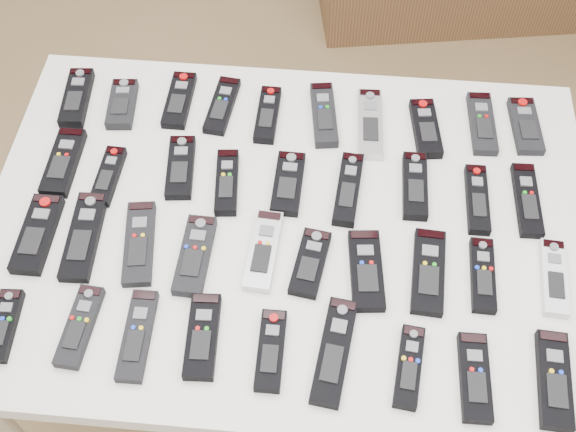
# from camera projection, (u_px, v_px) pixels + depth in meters

# --- Properties ---
(ground) EXTENTS (4.00, 4.00, 0.00)m
(ground) POSITION_uv_depth(u_px,v_px,m) (313.00, 401.00, 2.06)
(ground) COLOR olive
(ground) RESTS_ON ground
(table) EXTENTS (1.25, 0.88, 0.78)m
(table) POSITION_uv_depth(u_px,v_px,m) (288.00, 237.00, 1.52)
(table) COLOR white
(table) RESTS_ON ground
(remote_0) EXTENTS (0.07, 0.17, 0.02)m
(remote_0) POSITION_uv_depth(u_px,v_px,m) (77.00, 98.00, 1.66)
(remote_0) COLOR black
(remote_0) RESTS_ON table
(remote_1) EXTENTS (0.07, 0.14, 0.02)m
(remote_1) POSITION_uv_depth(u_px,v_px,m) (122.00, 104.00, 1.65)
(remote_1) COLOR black
(remote_1) RESTS_ON table
(remote_2) EXTENTS (0.06, 0.16, 0.02)m
(remote_2) POSITION_uv_depth(u_px,v_px,m) (179.00, 100.00, 1.66)
(remote_2) COLOR black
(remote_2) RESTS_ON table
(remote_3) EXTENTS (0.07, 0.17, 0.02)m
(remote_3) POSITION_uv_depth(u_px,v_px,m) (222.00, 106.00, 1.65)
(remote_3) COLOR black
(remote_3) RESTS_ON table
(remote_4) EXTENTS (0.05, 0.16, 0.02)m
(remote_4) POSITION_uv_depth(u_px,v_px,m) (268.00, 115.00, 1.63)
(remote_4) COLOR black
(remote_4) RESTS_ON table
(remote_5) EXTENTS (0.08, 0.19, 0.02)m
(remote_5) POSITION_uv_depth(u_px,v_px,m) (324.00, 115.00, 1.63)
(remote_5) COLOR black
(remote_5) RESTS_ON table
(remote_6) EXTENTS (0.06, 0.20, 0.02)m
(remote_6) POSITION_uv_depth(u_px,v_px,m) (370.00, 124.00, 1.61)
(remote_6) COLOR #B7B7BC
(remote_6) RESTS_ON table
(remote_7) EXTENTS (0.07, 0.17, 0.02)m
(remote_7) POSITION_uv_depth(u_px,v_px,m) (426.00, 128.00, 1.60)
(remote_7) COLOR black
(remote_7) RESTS_ON table
(remote_8) EXTENTS (0.06, 0.18, 0.02)m
(remote_8) POSITION_uv_depth(u_px,v_px,m) (482.00, 123.00, 1.61)
(remote_8) COLOR black
(remote_8) RESTS_ON table
(remote_9) EXTENTS (0.07, 0.16, 0.02)m
(remote_9) POSITION_uv_depth(u_px,v_px,m) (526.00, 126.00, 1.61)
(remote_9) COLOR black
(remote_9) RESTS_ON table
(remote_10) EXTENTS (0.06, 0.18, 0.02)m
(remote_10) POSITION_uv_depth(u_px,v_px,m) (63.00, 162.00, 1.55)
(remote_10) COLOR black
(remote_10) RESTS_ON table
(remote_11) EXTENTS (0.05, 0.15, 0.02)m
(remote_11) POSITION_uv_depth(u_px,v_px,m) (108.00, 176.00, 1.53)
(remote_11) COLOR black
(remote_11) RESTS_ON table
(remote_12) EXTENTS (0.07, 0.17, 0.02)m
(remote_12) POSITION_uv_depth(u_px,v_px,m) (181.00, 167.00, 1.54)
(remote_12) COLOR black
(remote_12) RESTS_ON table
(remote_13) EXTENTS (0.06, 0.16, 0.02)m
(remote_13) POSITION_uv_depth(u_px,v_px,m) (227.00, 182.00, 1.52)
(remote_13) COLOR black
(remote_13) RESTS_ON table
(remote_14) EXTENTS (0.06, 0.16, 0.02)m
(remote_14) POSITION_uv_depth(u_px,v_px,m) (288.00, 183.00, 1.52)
(remote_14) COLOR black
(remote_14) RESTS_ON table
(remote_15) EXTENTS (0.06, 0.18, 0.02)m
(remote_15) POSITION_uv_depth(u_px,v_px,m) (348.00, 189.00, 1.51)
(remote_15) COLOR black
(remote_15) RESTS_ON table
(remote_16) EXTENTS (0.05, 0.17, 0.02)m
(remote_16) POSITION_uv_depth(u_px,v_px,m) (415.00, 186.00, 1.51)
(remote_16) COLOR black
(remote_16) RESTS_ON table
(remote_17) EXTENTS (0.04, 0.17, 0.02)m
(remote_17) POSITION_uv_depth(u_px,v_px,m) (477.00, 199.00, 1.49)
(remote_17) COLOR black
(remote_17) RESTS_ON table
(remote_18) EXTENTS (0.05, 0.18, 0.02)m
(remote_18) POSITION_uv_depth(u_px,v_px,m) (527.00, 200.00, 1.49)
(remote_18) COLOR black
(remote_18) RESTS_ON table
(remote_19) EXTENTS (0.06, 0.18, 0.02)m
(remote_19) POSITION_uv_depth(u_px,v_px,m) (37.00, 234.00, 1.44)
(remote_19) COLOR black
(remote_19) RESTS_ON table
(remote_20) EXTENTS (0.07, 0.21, 0.02)m
(remote_20) POSITION_uv_depth(u_px,v_px,m) (84.00, 236.00, 1.44)
(remote_20) COLOR black
(remote_20) RESTS_ON table
(remote_21) EXTENTS (0.08, 0.20, 0.02)m
(remote_21) POSITION_uv_depth(u_px,v_px,m) (139.00, 243.00, 1.43)
(remote_21) COLOR black
(remote_21) RESTS_ON table
(remote_22) EXTENTS (0.06, 0.18, 0.02)m
(remote_22) POSITION_uv_depth(u_px,v_px,m) (195.00, 255.00, 1.41)
(remote_22) COLOR black
(remote_22) RESTS_ON table
(remote_23) EXTENTS (0.06, 0.18, 0.02)m
(remote_23) POSITION_uv_depth(u_px,v_px,m) (263.00, 250.00, 1.42)
(remote_23) COLOR #B7B7BC
(remote_23) RESTS_ON table
(remote_24) EXTENTS (0.08, 0.15, 0.02)m
(remote_24) POSITION_uv_depth(u_px,v_px,m) (310.00, 263.00, 1.41)
(remote_24) COLOR black
(remote_24) RESTS_ON table
(remote_25) EXTENTS (0.08, 0.18, 0.02)m
(remote_25) POSITION_uv_depth(u_px,v_px,m) (366.00, 270.00, 1.40)
(remote_25) COLOR black
(remote_25) RESTS_ON table
(remote_26) EXTENTS (0.07, 0.19, 0.02)m
(remote_26) POSITION_uv_depth(u_px,v_px,m) (428.00, 272.00, 1.39)
(remote_26) COLOR black
(remote_26) RESTS_ON table
(remote_27) EXTENTS (0.05, 0.16, 0.02)m
(remote_27) POSITION_uv_depth(u_px,v_px,m) (483.00, 275.00, 1.39)
(remote_27) COLOR black
(remote_27) RESTS_ON table
(remote_28) EXTENTS (0.06, 0.17, 0.02)m
(remote_28) POSITION_uv_depth(u_px,v_px,m) (554.00, 278.00, 1.39)
(remote_28) COLOR silver
(remote_28) RESTS_ON table
(remote_29) EXTENTS (0.05, 0.15, 0.02)m
(remote_29) POSITION_uv_depth(u_px,v_px,m) (4.00, 326.00, 1.33)
(remote_29) COLOR black
(remote_29) RESTS_ON table
(remote_30) EXTENTS (0.06, 0.17, 0.02)m
(remote_30) POSITION_uv_depth(u_px,v_px,m) (80.00, 326.00, 1.33)
(remote_30) COLOR black
(remote_30) RESTS_ON table
(remote_31) EXTENTS (0.05, 0.18, 0.02)m
(remote_31) POSITION_uv_depth(u_px,v_px,m) (137.00, 335.00, 1.32)
(remote_31) COLOR black
(remote_31) RESTS_ON table
(remote_32) EXTENTS (0.06, 0.17, 0.02)m
(remote_32) POSITION_uv_depth(u_px,v_px,m) (202.00, 336.00, 1.32)
(remote_32) COLOR black
(remote_32) RESTS_ON table
(remote_33) EXTENTS (0.05, 0.15, 0.02)m
(remote_33) POSITION_uv_depth(u_px,v_px,m) (271.00, 350.00, 1.30)
(remote_33) COLOR black
(remote_33) RESTS_ON table
(remote_34) EXTENTS (0.08, 0.21, 0.02)m
(remote_34) POSITION_uv_depth(u_px,v_px,m) (334.00, 351.00, 1.30)
(remote_34) COLOR black
(remote_34) RESTS_ON table
(remote_35) EXTENTS (0.06, 0.16, 0.02)m
(remote_35) POSITION_uv_depth(u_px,v_px,m) (409.00, 367.00, 1.28)
(remote_35) COLOR black
(remote_35) RESTS_ON table
(remote_36) EXTENTS (0.05, 0.16, 0.02)m
(remote_36) POSITION_uv_depth(u_px,v_px,m) (475.00, 377.00, 1.27)
(remote_36) COLOR black
(remote_36) RESTS_ON table
(remote_37) EXTENTS (0.06, 0.18, 0.02)m
(remote_37) POSITION_uv_depth(u_px,v_px,m) (554.00, 380.00, 1.27)
(remote_37) COLOR black
(remote_37) RESTS_ON table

